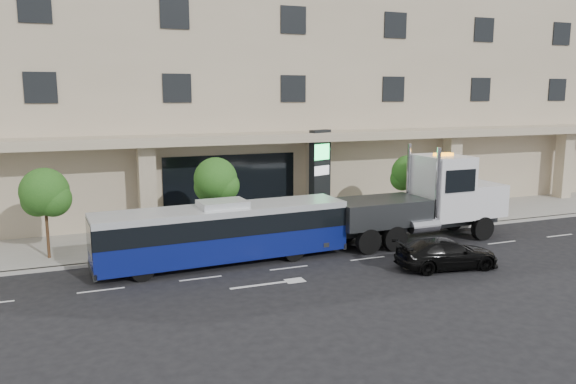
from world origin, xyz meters
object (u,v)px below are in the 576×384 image
object	(u,v)px
city_bus	(223,232)
signage_pylon	(320,175)
black_sedan	(447,253)
tow_truck	(426,202)

from	to	relation	value
city_bus	signage_pylon	bearing A→B (deg)	34.56
city_bus	black_sedan	xyz separation A→B (m)	(9.08, -4.32, -0.82)
city_bus	tow_truck	distance (m)	11.11
tow_truck	city_bus	bearing A→B (deg)	179.75
city_bus	black_sedan	bearing A→B (deg)	-28.53
city_bus	signage_pylon	size ratio (longest dim) A/B	2.14
tow_truck	black_sedan	xyz separation A→B (m)	(-2.01, -4.54, -1.41)
city_bus	tow_truck	xyz separation A→B (m)	(11.10, 0.22, 0.58)
signage_pylon	city_bus	bearing A→B (deg)	-163.11
tow_truck	signage_pylon	distance (m)	6.68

